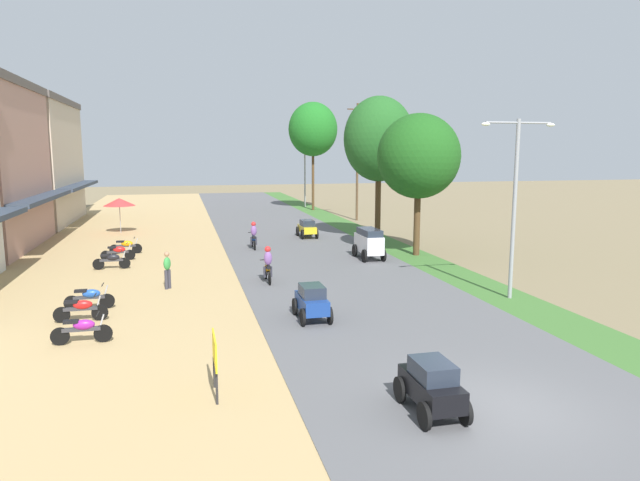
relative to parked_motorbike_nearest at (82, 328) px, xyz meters
name	(u,v)px	position (x,y,z in m)	size (l,w,h in m)	color
ground_plane	(500,412)	(10.01, -7.09, -0.55)	(180.00, 180.00, 0.00)	#7A6B4C
road_strip	(500,410)	(10.01, -7.09, -0.51)	(9.00, 140.00, 0.08)	#565659
shophouse_far	(12,162)	(-9.98, 32.65, 4.50)	(10.01, 13.34, 10.10)	#C6B299
parked_motorbike_nearest	(82,328)	(0.00, 0.00, 0.00)	(1.80, 0.54, 0.94)	black
parked_motorbike_second	(81,308)	(-0.41, 2.47, 0.00)	(1.80, 0.54, 0.94)	black
parked_motorbike_third	(90,296)	(-0.35, 4.06, 0.00)	(1.80, 0.54, 0.94)	black
parked_motorbike_fourth	(112,259)	(-0.38, 11.61, 0.00)	(1.80, 0.54, 0.94)	black
parked_motorbike_fifth	(118,251)	(-0.31, 14.00, 0.00)	(1.80, 0.54, 0.94)	black
parked_motorbike_sixth	(126,245)	(-0.08, 16.00, 0.00)	(1.80, 0.54, 0.94)	black
street_signboard	(215,354)	(3.73, -4.79, 0.55)	(0.06, 1.30, 1.50)	#262628
vendor_umbrella	(119,202)	(-1.21, 24.86, 1.75)	(2.20, 2.20, 2.52)	#99999E
pedestrian_on_shoulder	(167,268)	(2.40, 6.70, 0.41)	(0.42, 0.43, 1.62)	#33333D
median_tree_nearest	(419,157)	(15.97, 11.70, 5.05)	(4.60, 4.60, 7.91)	#4C351E
median_tree_second	(379,139)	(15.60, 17.28, 6.09)	(4.55, 4.55, 9.33)	#4C351E
median_tree_third	(313,129)	(15.91, 37.50, 7.44)	(4.80, 4.80, 10.58)	#4C351E
streetlamp_near	(515,196)	(15.81, 1.85, 3.63)	(3.16, 0.20, 7.08)	gray
streetlamp_mid	(305,165)	(15.81, 40.86, 3.95)	(3.16, 0.20, 7.69)	gray
utility_pole_near	(357,160)	(17.73, 28.69, 4.57)	(1.80, 0.20, 9.85)	brown
car_hatchback_black	(431,385)	(8.37, -6.91, 0.19)	(1.04, 2.00, 1.23)	black
car_hatchback_blue	(312,301)	(7.39, 0.78, 0.19)	(1.04, 2.00, 1.23)	navy
car_van_white	(369,242)	(12.93, 11.09, 0.47)	(1.19, 2.41, 1.67)	silver
car_sedan_yellow	(307,228)	(11.36, 19.61, 0.19)	(1.10, 2.26, 1.19)	gold
motorbike_foreground_rider	(268,265)	(6.74, 6.84, 0.30)	(0.54, 1.80, 1.66)	black
motorbike_ahead_second	(254,236)	(7.24, 15.86, 0.30)	(0.54, 1.80, 1.66)	black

